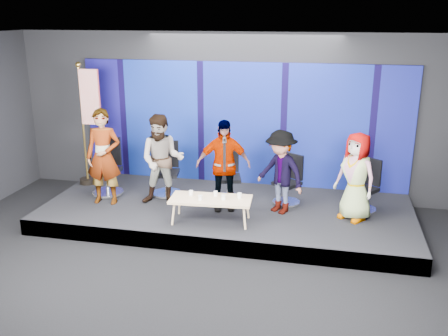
% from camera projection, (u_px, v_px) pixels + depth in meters
% --- Properties ---
extents(ground, '(10.00, 10.00, 0.00)m').
position_uv_depth(ground, '(192.00, 285.00, 7.40)').
color(ground, black).
rests_on(ground, ground).
extents(room_walls, '(10.02, 8.02, 3.51)m').
position_uv_depth(room_walls, '(188.00, 125.00, 6.67)').
color(room_walls, black).
rests_on(room_walls, ground).
extents(riser, '(7.00, 3.00, 0.30)m').
position_uv_depth(riser, '(227.00, 213.00, 9.68)').
color(riser, black).
rests_on(riser, ground).
extents(backdrop, '(7.00, 0.08, 2.60)m').
position_uv_depth(backdrop, '(242.00, 124.00, 10.60)').
color(backdrop, '#11064F').
rests_on(backdrop, riser).
extents(chair_a, '(0.71, 0.71, 1.15)m').
position_uv_depth(chair_a, '(108.00, 176.00, 10.18)').
color(chair_a, silver).
rests_on(chair_a, riser).
extents(panelist_a, '(0.72, 0.51, 1.86)m').
position_uv_depth(panelist_a, '(104.00, 157.00, 9.53)').
color(panelist_a, black).
rests_on(panelist_a, riser).
extents(chair_b, '(0.71, 0.71, 1.09)m').
position_uv_depth(chair_b, '(167.00, 178.00, 10.14)').
color(chair_b, silver).
rests_on(chair_b, riser).
extents(panelist_b, '(0.96, 0.80, 1.76)m').
position_uv_depth(panelist_b, '(162.00, 160.00, 9.50)').
color(panelist_b, black).
rests_on(panelist_b, riser).
extents(chair_c, '(0.73, 0.73, 1.06)m').
position_uv_depth(chair_c, '(228.00, 183.00, 9.87)').
color(chair_c, silver).
rests_on(chair_c, riser).
extents(panelist_c, '(1.08, 0.67, 1.72)m').
position_uv_depth(panelist_c, '(223.00, 165.00, 9.24)').
color(panelist_c, black).
rests_on(panelist_c, riser).
extents(chair_d, '(0.75, 0.75, 0.96)m').
position_uv_depth(chair_d, '(288.00, 188.00, 9.67)').
color(chair_d, silver).
rests_on(chair_d, riser).
extents(panelist_d, '(1.16, 1.04, 1.56)m').
position_uv_depth(panelist_d, '(281.00, 172.00, 9.11)').
color(panelist_d, black).
rests_on(panelist_d, riser).
extents(chair_e, '(0.78, 0.78, 0.98)m').
position_uv_depth(chair_e, '(364.00, 194.00, 9.32)').
color(chair_e, silver).
rests_on(chair_e, riser).
extents(panelist_e, '(0.93, 0.88, 1.60)m').
position_uv_depth(panelist_e, '(356.00, 177.00, 8.79)').
color(panelist_e, black).
rests_on(panelist_e, riser).
extents(coffee_table, '(1.47, 0.70, 0.44)m').
position_uv_depth(coffee_table, '(211.00, 200.00, 8.78)').
color(coffee_table, tan).
rests_on(coffee_table, riser).
extents(mug_a, '(0.08, 0.08, 0.09)m').
position_uv_depth(mug_a, '(191.00, 193.00, 8.90)').
color(mug_a, silver).
rests_on(mug_a, coffee_table).
extents(mug_b, '(0.07, 0.07, 0.08)m').
position_uv_depth(mug_b, '(200.00, 198.00, 8.68)').
color(mug_b, silver).
rests_on(mug_b, coffee_table).
extents(mug_c, '(0.07, 0.07, 0.08)m').
position_uv_depth(mug_c, '(216.00, 193.00, 8.89)').
color(mug_c, silver).
rests_on(mug_c, coffee_table).
extents(mug_d, '(0.08, 0.08, 0.09)m').
position_uv_depth(mug_d, '(223.00, 197.00, 8.70)').
color(mug_d, silver).
rests_on(mug_d, coffee_table).
extents(mug_e, '(0.08, 0.08, 0.09)m').
position_uv_depth(mug_e, '(239.00, 196.00, 8.77)').
color(mug_e, silver).
rests_on(mug_e, coffee_table).
extents(flag_stand, '(0.60, 0.35, 2.61)m').
position_uv_depth(flag_stand, '(88.00, 121.00, 10.45)').
color(flag_stand, black).
rests_on(flag_stand, riser).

